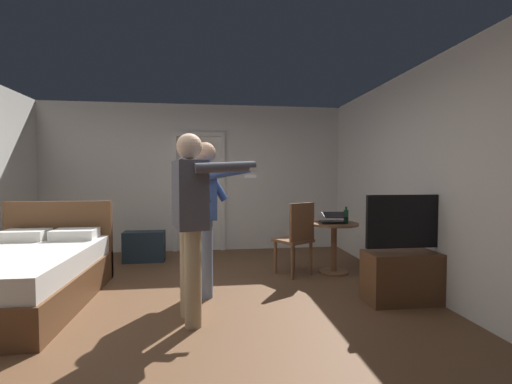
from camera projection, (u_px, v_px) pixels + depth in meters
ground_plane at (185, 309)px, 3.59m from camera, size 6.31×6.31×0.00m
wall_back at (196, 178)px, 6.43m from camera, size 5.54×0.12×2.62m
wall_right at (436, 179)px, 3.88m from camera, size 0.12×5.98×2.62m
doorway_frame at (199, 183)px, 6.37m from camera, size 0.93×0.08×2.13m
bed at (23, 276)px, 3.71m from camera, size 1.31×2.08×1.02m
tv_flatscreen at (408, 269)px, 3.79m from camera, size 0.97×0.40×1.15m
side_table at (334, 239)px, 4.91m from camera, size 0.66×0.66×0.70m
laptop at (333, 219)px, 4.85m from camera, size 0.35×0.35×0.16m
bottle_on_table at (346, 216)px, 4.83m from camera, size 0.06×0.06×0.23m
wooden_chair at (297, 236)px, 4.78m from camera, size 0.57×0.57×0.99m
person_blue_shirt at (191, 212)px, 3.26m from camera, size 0.83×0.66×1.73m
person_striped_shirt at (207, 207)px, 4.01m from camera, size 0.67×0.57×1.72m
suitcase_dark at (144, 246)px, 5.59m from camera, size 0.63×0.30×0.48m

